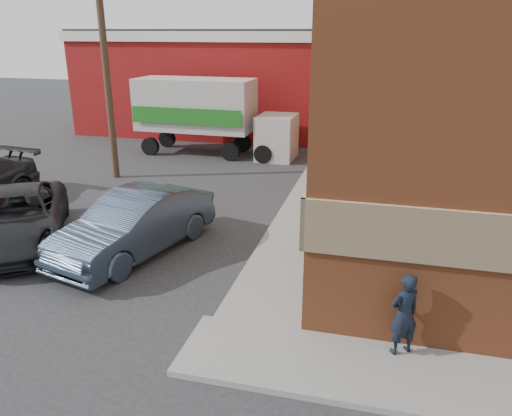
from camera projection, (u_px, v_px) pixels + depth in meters
The scene contains 8 objects.
ground at pixel (227, 324), 10.01m from camera, with size 90.00×90.00×0.00m, color #28282B.
sidewalk_west at pixel (318, 191), 18.05m from camera, with size 1.80×18.00×0.12m, color gray.
warehouse at pixel (232, 80), 28.70m from camera, with size 16.30×8.30×5.60m.
utility_pole at pixel (105, 53), 18.37m from camera, with size 2.00×0.26×9.00m.
man at pixel (404, 314), 8.69m from camera, with size 0.56×0.37×1.55m, color black.
sedan at pixel (135, 224), 12.94m from camera, with size 1.71×4.90×1.62m, color #334256.
suv_a at pixel (17, 218), 13.62m from camera, with size 2.42×5.25×1.46m, color black.
box_truck at pixel (209, 112), 22.97m from camera, with size 7.09×2.32×3.47m.
Camera 1 is at (2.72, -8.22, 5.57)m, focal length 35.00 mm.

